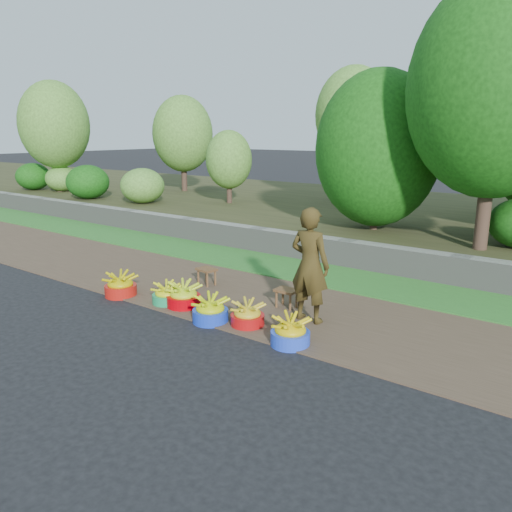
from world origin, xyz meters
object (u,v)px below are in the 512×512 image
Objects in this scene: basin_d at (210,311)px; vendor_woman at (310,265)px; basin_c at (184,296)px; basin_f at (290,332)px; basin_a at (121,286)px; stool_left at (207,272)px; basin_e at (247,315)px; stool_right at (287,293)px; basin_b at (167,295)px.

basin_d is 1.57m from vendor_woman.
basin_c is 1.04× the size of basin_f.
basin_c is (1.24, 0.23, 0.00)m from basin_a.
stool_left is at bearing 133.83° from basin_d.
stool_right is (0.05, 0.93, 0.10)m from basin_e.
basin_e is at bearing 167.86° from basin_f.
basin_a reaches higher than basin_e.
basin_f is at bearing -54.65° from stool_right.
vendor_woman is (-0.23, 0.84, 0.68)m from basin_f.
vendor_woman is (1.89, 0.64, 0.67)m from basin_c.
basin_e is at bearing -92.86° from stool_right.
basin_a is 1.10× the size of basin_e.
basin_a reaches higher than basin_d.
vendor_woman is (3.13, 0.87, 0.67)m from basin_a.
basin_a is at bearing -156.22° from stool_right.
stool_left is 0.23× the size of vendor_woman.
basin_f is (1.36, 0.01, -0.00)m from basin_d.
basin_c is 2.10m from vendor_woman.
basin_c is 1.40× the size of stool_left.
stool_left is at bearing 148.26° from basin_e.
basin_a reaches higher than stool_left.
vendor_woman is (0.60, 0.67, 0.69)m from basin_e.
stool_right is (1.33, 0.90, 0.08)m from basin_c.
vendor_woman is (0.56, -0.27, 0.59)m from stool_right.
basin_e is 0.29× the size of vendor_woman.
basin_b is at bearing -149.75° from stool_right.
stool_left is 1.11× the size of stool_right.
basin_a is 1.02× the size of basin_d.
stool_right is at bearing -4.92° from stool_left.
stool_left is 1.81m from stool_right.
basin_b is at bearing -169.35° from basin_c.
basin_a is 3.32m from vendor_woman.
basin_c is at bearing 178.67° from basin_e.
basin_e is at bearing 1.04° from basin_b.
stool_left is at bearing 175.08° from stool_right.
basin_d reaches higher than basin_b.
basin_b is 1.60m from basin_e.
basin_e is (1.60, 0.03, 0.00)m from basin_b.
basin_a is 1.26m from basin_c.
stool_left is at bearing 114.00° from basin_c.
basin_a is 0.99× the size of basin_c.
basin_f reaches higher than stool_right.
stool_right is at bearing 34.07° from basin_c.
basin_c is at bearing -145.93° from stool_right.
basin_a is 2.00m from basin_d.
vendor_woman is at bearing 47.83° from basin_e.
basin_f is (2.43, -0.15, 0.01)m from basin_b.
basin_c reaches higher than stool_right.
basin_c reaches higher than stool_left.
stool_right is (2.57, 1.13, 0.08)m from basin_a.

